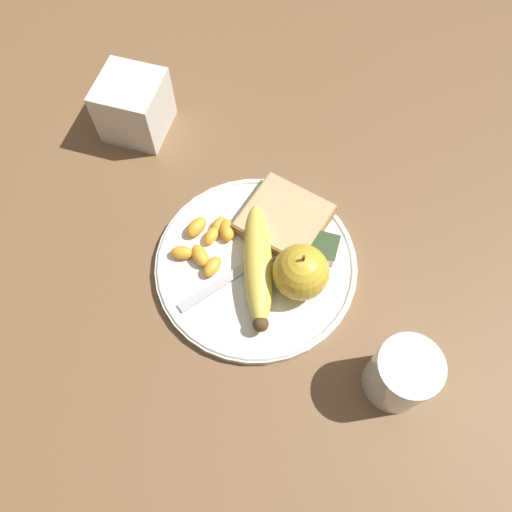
{
  "coord_description": "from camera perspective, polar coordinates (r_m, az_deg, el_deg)",
  "views": [
    {
      "loc": [
        0.08,
        -0.27,
        0.6
      ],
      "look_at": [
        0.0,
        0.0,
        0.03
      ],
      "focal_mm": 35.0,
      "sensor_mm": 36.0,
      "label": 1
    }
  ],
  "objects": [
    {
      "name": "orange_segment_2",
      "position": [
        0.65,
        -6.4,
        0.07
      ],
      "size": [
        0.04,
        0.04,
        0.02
      ],
      "color": "#F9A32D",
      "rests_on": "plate"
    },
    {
      "name": "apple",
      "position": [
        0.61,
        5.14,
        -1.86
      ],
      "size": [
        0.07,
        0.07,
        0.08
      ],
      "color": "gold",
      "rests_on": "plate"
    },
    {
      "name": "banana",
      "position": [
        0.63,
        0.23,
        -1.07
      ],
      "size": [
        0.09,
        0.18,
        0.04
      ],
      "color": "#E0CC4C",
      "rests_on": "plate"
    },
    {
      "name": "orange_segment_5",
      "position": [
        0.66,
        -8.44,
        0.39
      ],
      "size": [
        0.03,
        0.02,
        0.02
      ],
      "color": "#F9A32D",
      "rests_on": "plate"
    },
    {
      "name": "fork",
      "position": [
        0.65,
        -1.2,
        -1.25
      ],
      "size": [
        0.12,
        0.15,
        0.0
      ],
      "rotation": [
        0.0,
        0.0,
        13.47
      ],
      "color": "#B2B2B7",
      "rests_on": "plate"
    },
    {
      "name": "orange_segment_6",
      "position": [
        0.67,
        -5.11,
        2.31
      ],
      "size": [
        0.02,
        0.03,
        0.01
      ],
      "color": "#F9A32D",
      "rests_on": "plate"
    },
    {
      "name": "orange_segment_0",
      "position": [
        0.67,
        -4.26,
        3.6
      ],
      "size": [
        0.02,
        0.03,
        0.01
      ],
      "color": "#F9A32D",
      "rests_on": "plate"
    },
    {
      "name": "juice_glass",
      "position": [
        0.6,
        16.22,
        -12.94
      ],
      "size": [
        0.07,
        0.07,
        0.09
      ],
      "color": "silver",
      "rests_on": "ground_plane"
    },
    {
      "name": "orange_segment_1",
      "position": [
        0.67,
        -6.82,
        3.31
      ],
      "size": [
        0.03,
        0.04,
        0.02
      ],
      "color": "#F9A32D",
      "rests_on": "plate"
    },
    {
      "name": "condiment_caddy",
      "position": [
        0.78,
        -13.77,
        16.28
      ],
      "size": [
        0.09,
        0.09,
        0.09
      ],
      "color": "silver",
      "rests_on": "ground_plane"
    },
    {
      "name": "bread_slice",
      "position": [
        0.67,
        3.28,
        4.26
      ],
      "size": [
        0.13,
        0.13,
        0.02
      ],
      "color": "olive",
      "rests_on": "plate"
    },
    {
      "name": "jam_packet",
      "position": [
        0.66,
        7.26,
        0.99
      ],
      "size": [
        0.05,
        0.04,
        0.02
      ],
      "color": "silver",
      "rests_on": "plate"
    },
    {
      "name": "ground_plane",
      "position": [
        0.67,
        -0.0,
        -1.21
      ],
      "size": [
        3.0,
        3.0,
        0.0
      ],
      "primitive_type": "plane",
      "color": "brown"
    },
    {
      "name": "plate",
      "position": [
        0.66,
        -0.0,
        -0.92
      ],
      "size": [
        0.27,
        0.27,
        0.01
      ],
      "color": "silver",
      "rests_on": "ground_plane"
    },
    {
      "name": "orange_segment_3",
      "position": [
        0.67,
        -3.36,
        2.99
      ],
      "size": [
        0.03,
        0.04,
        0.02
      ],
      "color": "#F9A32D",
      "rests_on": "plate"
    },
    {
      "name": "orange_segment_4",
      "position": [
        0.64,
        -5.02,
        -1.2
      ],
      "size": [
        0.03,
        0.03,
        0.02
      ],
      "color": "#F9A32D",
      "rests_on": "plate"
    }
  ]
}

